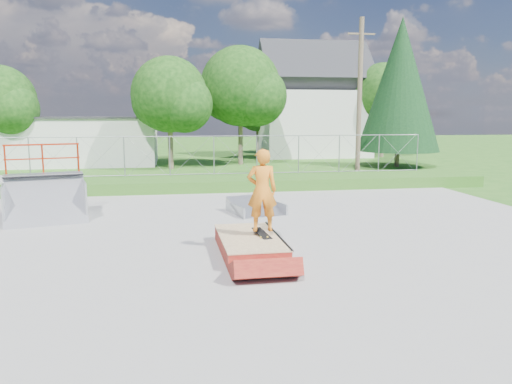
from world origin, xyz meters
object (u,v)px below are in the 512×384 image
Objects in this scene: grind_box at (250,245)px; quarter_pipe at (44,184)px; skater at (262,193)px; flat_bank_ramp at (256,207)px.

quarter_pipe is (-5.65, 4.57, 0.95)m from grind_box.
quarter_pipe is at bearing -34.34° from skater.
flat_bank_ramp is 0.85× the size of skater.
quarter_pipe is at bearing 140.07° from grind_box.
quarter_pipe is 1.41× the size of flat_bank_ramp.
grind_box is at bearing -115.69° from flat_bank_ramp.
quarter_pipe reaches higher than flat_bank_ramp.
flat_bank_ramp is at bearing -13.01° from quarter_pipe.
grind_box is at bearing -53.04° from quarter_pipe.
skater is (0.30, 0.02, 1.23)m from grind_box.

